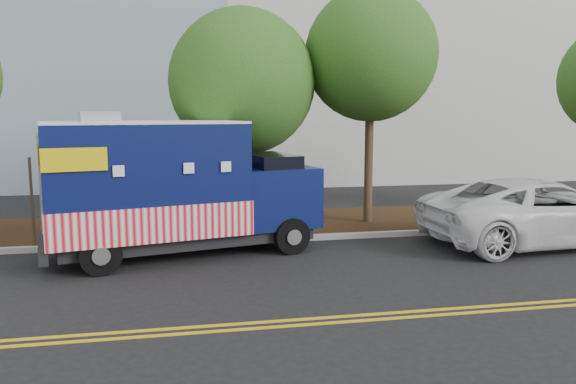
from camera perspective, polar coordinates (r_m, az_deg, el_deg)
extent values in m
plane|color=black|center=(13.87, -9.69, -6.69)|extent=(120.00, 120.00, 0.00)
cube|color=#9E9E99|center=(15.21, -9.83, -5.09)|extent=(120.00, 0.18, 0.15)
cube|color=black|center=(17.26, -9.98, -3.51)|extent=(120.00, 4.00, 0.15)
cube|color=gold|center=(9.63, -9.03, -13.37)|extent=(120.00, 0.10, 0.01)
cube|color=gold|center=(9.40, -8.98, -13.92)|extent=(120.00, 0.10, 0.01)
cylinder|color=#38281C|center=(16.76, -4.57, 1.74)|extent=(0.26, 0.26, 3.33)
sphere|color=#225217|center=(16.68, -4.67, 11.09)|extent=(4.25, 4.25, 4.25)
cylinder|color=#38281C|center=(17.35, 8.20, 3.37)|extent=(0.26, 0.26, 4.22)
sphere|color=#225217|center=(17.37, 8.41, 13.60)|extent=(3.95, 3.95, 3.95)
cube|color=#473828|center=(15.59, -24.55, -1.18)|extent=(0.06, 0.06, 2.40)
cube|color=black|center=(14.31, -10.27, -4.38)|extent=(6.38, 3.37, 0.30)
cube|color=#091244|center=(13.87, -14.34, 1.38)|extent=(5.00, 3.45, 2.60)
cube|color=red|center=(14.00, -14.21, -2.37)|extent=(5.05, 3.53, 0.81)
cube|color=white|center=(13.78, -14.54, 6.85)|extent=(5.00, 3.45, 0.07)
cube|color=#B7B7BA|center=(13.65, -18.63, 7.27)|extent=(1.04, 1.04, 0.24)
cube|color=#091244|center=(14.83, -1.79, -0.27)|extent=(2.43, 2.71, 1.52)
cube|color=black|center=(14.72, -1.99, 2.51)|extent=(1.53, 2.30, 0.70)
cube|color=black|center=(15.31, 1.68, -1.94)|extent=(0.57, 2.13, 0.33)
cube|color=black|center=(13.92, -23.66, -5.15)|extent=(0.74, 2.42, 0.30)
cube|color=#B7B7BA|center=(13.67, -23.88, 1.07)|extent=(0.48, 1.91, 2.06)
cube|color=#B7B7BA|center=(15.18, -13.97, 2.16)|extent=(1.91, 0.48, 1.19)
cube|color=yellow|center=(12.36, -20.88, 3.08)|extent=(1.27, 0.31, 0.49)
cube|color=yellow|center=(14.93, -21.44, 3.83)|extent=(1.27, 0.31, 0.49)
cylinder|color=black|center=(14.04, 0.35, -4.48)|extent=(0.96, 0.50, 0.91)
cylinder|color=black|center=(16.04, -2.91, -2.90)|extent=(0.96, 0.50, 0.91)
cylinder|color=black|center=(12.90, -18.52, -6.04)|extent=(0.96, 0.50, 0.91)
cylinder|color=black|center=(15.05, -19.35, -4.09)|extent=(0.96, 0.50, 0.91)
imported|color=white|center=(16.42, 24.26, -1.83)|extent=(6.51, 3.25, 1.77)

